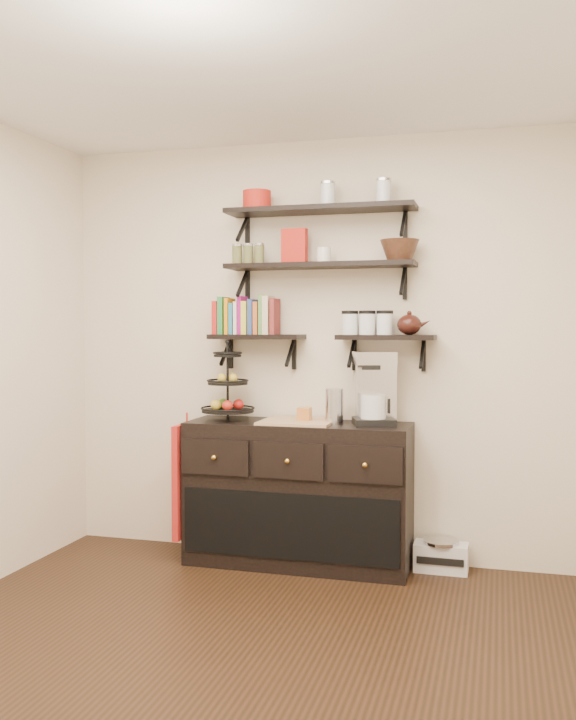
# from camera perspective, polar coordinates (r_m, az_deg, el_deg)

# --- Properties ---
(floor) EXTENTS (3.50, 3.50, 0.00)m
(floor) POSITION_cam_1_polar(r_m,az_deg,el_deg) (3.59, -4.04, -22.23)
(floor) COLOR black
(floor) RESTS_ON ground
(ceiling) EXTENTS (3.50, 3.50, 0.02)m
(ceiling) POSITION_cam_1_polar(r_m,az_deg,el_deg) (3.47, -4.19, 22.68)
(ceiling) COLOR white
(ceiling) RESTS_ON back_wall
(back_wall) EXTENTS (3.50, 0.02, 2.70)m
(back_wall) POSITION_cam_1_polar(r_m,az_deg,el_deg) (4.95, 2.74, 0.77)
(back_wall) COLOR beige
(back_wall) RESTS_ON ground
(shelf_top) EXTENTS (1.20, 0.27, 0.23)m
(shelf_top) POSITION_cam_1_polar(r_m,az_deg,el_deg) (4.87, 2.42, 11.15)
(shelf_top) COLOR black
(shelf_top) RESTS_ON back_wall
(shelf_mid) EXTENTS (1.20, 0.27, 0.23)m
(shelf_mid) POSITION_cam_1_polar(r_m,az_deg,el_deg) (4.83, 2.41, 7.04)
(shelf_mid) COLOR black
(shelf_mid) RESTS_ON back_wall
(shelf_low_left) EXTENTS (0.60, 0.25, 0.23)m
(shelf_low_left) POSITION_cam_1_polar(r_m,az_deg,el_deg) (4.94, -2.32, 1.67)
(shelf_low_left) COLOR black
(shelf_low_left) RESTS_ON back_wall
(shelf_low_right) EXTENTS (0.60, 0.25, 0.23)m
(shelf_low_right) POSITION_cam_1_polar(r_m,az_deg,el_deg) (4.75, 7.37, 1.62)
(shelf_low_right) COLOR black
(shelf_low_right) RESTS_ON back_wall
(cookbooks) EXTENTS (0.43, 0.15, 0.26)m
(cookbooks) POSITION_cam_1_polar(r_m,az_deg,el_deg) (4.96, -2.91, 3.26)
(cookbooks) COLOR red
(cookbooks) RESTS_ON shelf_low_left
(glass_canisters) EXTENTS (0.32, 0.10, 0.13)m
(glass_canisters) POSITION_cam_1_polar(r_m,az_deg,el_deg) (4.77, 5.95, 2.67)
(glass_canisters) COLOR silver
(glass_canisters) RESTS_ON shelf_low_right
(sideboard) EXTENTS (1.40, 0.50, 0.92)m
(sideboard) POSITION_cam_1_polar(r_m,az_deg,el_deg) (4.86, 0.77, -9.95)
(sideboard) COLOR black
(sideboard) RESTS_ON floor
(fruit_stand) EXTENTS (0.34, 0.34, 0.49)m
(fruit_stand) POSITION_cam_1_polar(r_m,az_deg,el_deg) (4.90, -4.49, -2.52)
(fruit_stand) COLOR black
(fruit_stand) RESTS_ON sideboard
(candle) EXTENTS (0.08, 0.08, 0.08)m
(candle) POSITION_cam_1_polar(r_m,az_deg,el_deg) (4.76, 1.23, -4.05)
(candle) COLOR #B16428
(candle) RESTS_ON sideboard
(coffee_maker) EXTENTS (0.30, 0.30, 0.45)m
(coffee_maker) POSITION_cam_1_polar(r_m,az_deg,el_deg) (4.69, 6.52, -2.23)
(coffee_maker) COLOR black
(coffee_maker) RESTS_ON sideboard
(thermal_carafe) EXTENTS (0.11, 0.11, 0.22)m
(thermal_carafe) POSITION_cam_1_polar(r_m,az_deg,el_deg) (4.69, 3.48, -3.49)
(thermal_carafe) COLOR silver
(thermal_carafe) RESTS_ON sideboard
(apron) EXTENTS (0.04, 0.31, 0.72)m
(apron) POSITION_cam_1_polar(r_m,az_deg,el_deg) (4.99, -7.76, -8.88)
(apron) COLOR #9F1F11
(apron) RESTS_ON sideboard
(radio) EXTENTS (0.33, 0.22, 0.19)m
(radio) POSITION_cam_1_polar(r_m,az_deg,el_deg) (4.90, 11.39, -14.19)
(radio) COLOR silver
(radio) RESTS_ON floor
(recipe_box) EXTENTS (0.16, 0.07, 0.22)m
(recipe_box) POSITION_cam_1_polar(r_m,az_deg,el_deg) (4.88, 0.49, 8.51)
(recipe_box) COLOR #B11E14
(recipe_box) RESTS_ON shelf_mid
(walnut_bowl) EXTENTS (0.24, 0.24, 0.13)m
(walnut_bowl) POSITION_cam_1_polar(r_m,az_deg,el_deg) (4.74, 8.35, 8.10)
(walnut_bowl) COLOR black
(walnut_bowl) RESTS_ON shelf_mid
(ramekins) EXTENTS (0.09, 0.09, 0.10)m
(ramekins) POSITION_cam_1_polar(r_m,az_deg,el_deg) (4.83, 2.70, 7.83)
(ramekins) COLOR white
(ramekins) RESTS_ON shelf_mid
(teapot) EXTENTS (0.22, 0.19, 0.15)m
(teapot) POSITION_cam_1_polar(r_m,az_deg,el_deg) (4.73, 9.07, 2.77)
(teapot) COLOR black
(teapot) RESTS_ON shelf_low_right
(red_pot) EXTENTS (0.18, 0.18, 0.12)m
(red_pot) POSITION_cam_1_polar(r_m,az_deg,el_deg) (4.99, -2.34, 11.86)
(red_pot) COLOR #B11E14
(red_pot) RESTS_ON shelf_top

